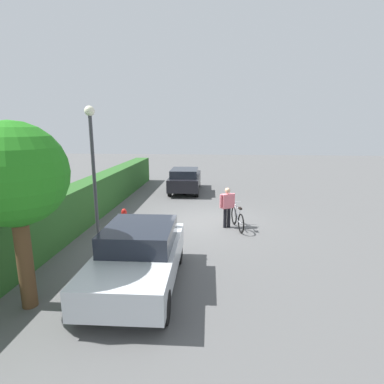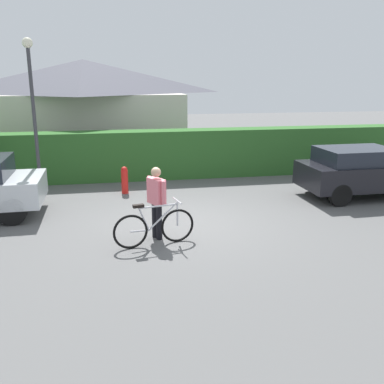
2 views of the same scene
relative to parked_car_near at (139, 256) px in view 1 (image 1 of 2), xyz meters
name	(u,v)px [view 1 (image 1 of 2)]	position (x,y,z in m)	size (l,w,h in m)	color
ground_plane	(205,222)	(5.15, -1.42, -0.77)	(60.00, 60.00, 0.00)	#565656
hedge_row	(89,200)	(5.15, 3.45, 0.04)	(18.86, 0.90, 1.62)	#2C5E25
parked_car_near	(139,256)	(0.00, 0.00, 0.00)	(3.97, 1.92, 1.47)	silver
parked_car_far	(185,179)	(10.83, 0.00, -0.02)	(4.05, 1.79, 1.42)	black
bicycle	(237,218)	(4.43, -2.66, -0.38)	(1.69, 0.54, 0.92)	black
person_rider	(227,205)	(4.53, -2.27, 0.13)	(0.38, 0.58, 1.56)	black
street_lamp	(93,163)	(1.58, 1.64, 2.04)	(0.28, 0.28, 4.36)	#38383D
tree_kerbside	(14,176)	(-1.05, 2.15, 2.07)	(2.10, 2.10, 3.94)	brown
fire_hydrant	(124,219)	(3.98, 1.59, -0.36)	(0.20, 0.20, 0.81)	red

